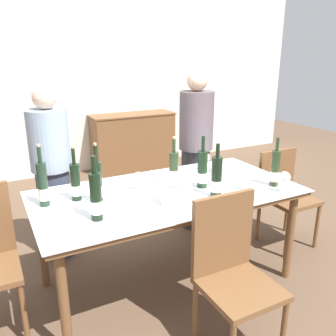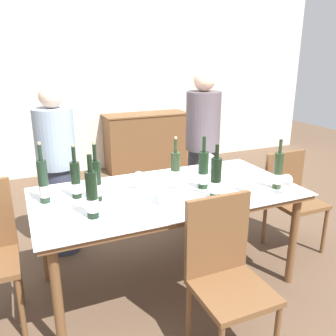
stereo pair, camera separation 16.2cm
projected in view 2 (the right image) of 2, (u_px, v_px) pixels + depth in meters
name	position (u px, v px, depth m)	size (l,w,h in m)	color
ground_plane	(168.00, 280.00, 2.85)	(12.00, 12.00, 0.00)	brown
back_wall	(81.00, 77.00, 5.14)	(8.00, 0.10, 2.80)	silver
sideboard_cabinet	(146.00, 141.00, 5.52)	(1.28, 0.46, 0.86)	brown
dining_table	(168.00, 200.00, 2.63)	(1.93, 0.98, 0.76)	brown
ice_bucket	(173.00, 190.00, 2.38)	(0.21, 0.21, 0.17)	white
wine_bottle_0	(278.00, 172.00, 2.63)	(0.07, 0.07, 0.38)	#28381E
wine_bottle_1	(76.00, 181.00, 2.46)	(0.07, 0.07, 0.39)	black
wine_bottle_2	(43.00, 182.00, 2.38)	(0.07, 0.07, 0.42)	#1E3323
wine_bottle_3	(203.00, 171.00, 2.64)	(0.08, 0.08, 0.39)	black
wine_bottle_4	(96.00, 181.00, 2.41)	(0.07, 0.07, 0.41)	black
wine_bottle_5	(92.00, 196.00, 2.15)	(0.07, 0.07, 0.40)	black
wine_bottle_6	(216.00, 179.00, 2.45)	(0.08, 0.08, 0.38)	black
wine_bottle_7	(175.00, 168.00, 2.75)	(0.07, 0.07, 0.37)	#28381E
wine_glass_0	(215.00, 173.00, 2.66)	(0.09, 0.09, 0.16)	white
wine_glass_1	(139.00, 177.00, 2.62)	(0.08, 0.08, 0.14)	white
wine_glass_2	(210.00, 159.00, 3.03)	(0.08, 0.08, 0.15)	white
wine_glass_3	(247.00, 179.00, 2.57)	(0.07, 0.07, 0.14)	white
wine_glass_4	(286.00, 181.00, 2.52)	(0.09, 0.09, 0.16)	white
chair_right_end	(291.00, 193.00, 3.24)	(0.42, 0.42, 0.88)	brown
chair_near_front	(225.00, 268.00, 2.08)	(0.42, 0.42, 0.95)	brown
person_host	(58.00, 173.00, 3.07)	(0.33, 0.33, 1.49)	#383F56
person_guest_left	(202.00, 153.00, 3.50)	(0.33, 0.33, 1.59)	#2D2D33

